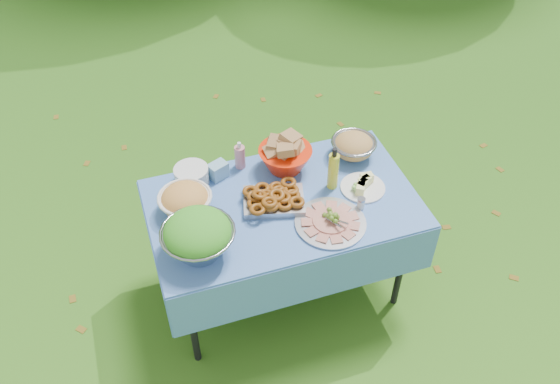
# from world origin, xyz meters

# --- Properties ---
(ground) EXTENTS (80.00, 80.00, 0.00)m
(ground) POSITION_xyz_m (0.00, 0.00, 0.00)
(ground) COLOR #143A0A
(ground) RESTS_ON ground
(picnic_table) EXTENTS (1.46, 0.86, 0.76)m
(picnic_table) POSITION_xyz_m (0.00, 0.00, 0.38)
(picnic_table) COLOR #84B4FF
(picnic_table) RESTS_ON ground
(salad_bowl) EXTENTS (0.41, 0.41, 0.24)m
(salad_bowl) POSITION_xyz_m (-0.51, -0.20, 0.88)
(salad_bowl) COLOR #94959B
(salad_bowl) RESTS_ON picnic_table
(pasta_bowl_white) EXTENTS (0.37, 0.37, 0.16)m
(pasta_bowl_white) POSITION_xyz_m (-0.51, 0.11, 0.84)
(pasta_bowl_white) COLOR silver
(pasta_bowl_white) RESTS_ON picnic_table
(plate_stack) EXTENTS (0.22, 0.22, 0.10)m
(plate_stack) POSITION_xyz_m (-0.43, 0.32, 0.81)
(plate_stack) COLOR silver
(plate_stack) RESTS_ON picnic_table
(wipes_box) EXTENTS (0.13, 0.11, 0.09)m
(wipes_box) POSITION_xyz_m (-0.28, 0.31, 0.81)
(wipes_box) COLOR #7AADC9
(wipes_box) RESTS_ON picnic_table
(sanitizer_bottle) EXTENTS (0.08, 0.08, 0.17)m
(sanitizer_bottle) POSITION_xyz_m (-0.14, 0.36, 0.85)
(sanitizer_bottle) COLOR #CB7A83
(sanitizer_bottle) RESTS_ON picnic_table
(bread_bowl) EXTENTS (0.34, 0.34, 0.21)m
(bread_bowl) POSITION_xyz_m (0.10, 0.27, 0.86)
(bread_bowl) COLOR red
(bread_bowl) RESTS_ON picnic_table
(pasta_bowl_steel) EXTENTS (0.35, 0.35, 0.14)m
(pasta_bowl_steel) POSITION_xyz_m (0.52, 0.25, 0.83)
(pasta_bowl_steel) COLOR #94959B
(pasta_bowl_steel) RESTS_ON picnic_table
(fried_tray) EXTENTS (0.38, 0.31, 0.08)m
(fried_tray) POSITION_xyz_m (-0.05, 0.01, 0.80)
(fried_tray) COLOR #B2B1B6
(fried_tray) RESTS_ON picnic_table
(charcuterie_platter) EXTENTS (0.47, 0.47, 0.09)m
(charcuterie_platter) POSITION_xyz_m (0.19, -0.23, 0.80)
(charcuterie_platter) COLOR #AAACB1
(charcuterie_platter) RESTS_ON picnic_table
(oil_bottle) EXTENTS (0.07, 0.07, 0.27)m
(oil_bottle) POSITION_xyz_m (0.30, 0.04, 0.90)
(oil_bottle) COLOR gold
(oil_bottle) RESTS_ON picnic_table
(cheese_plate) EXTENTS (0.26, 0.26, 0.07)m
(cheese_plate) POSITION_xyz_m (0.46, -0.04, 0.80)
(cheese_plate) COLOR silver
(cheese_plate) RESTS_ON picnic_table
(shaker) EXTENTS (0.05, 0.05, 0.07)m
(shaker) POSITION_xyz_m (0.38, -0.17, 0.80)
(shaker) COLOR silver
(shaker) RESTS_ON picnic_table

